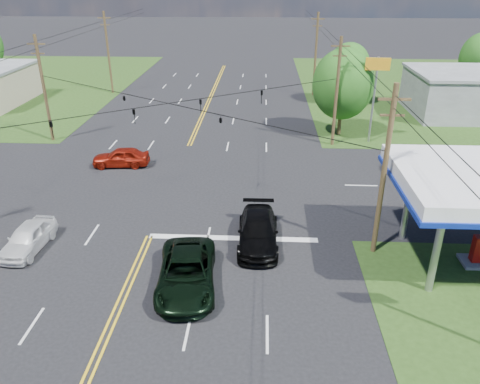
# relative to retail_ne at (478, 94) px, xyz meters

# --- Properties ---
(ground) EXTENTS (280.00, 280.00, 0.00)m
(ground) POSITION_rel_retail_ne_xyz_m (-30.00, -20.00, -2.20)
(ground) COLOR black
(ground) RESTS_ON ground
(grass_ne) EXTENTS (46.00, 48.00, 0.03)m
(grass_ne) POSITION_rel_retail_ne_xyz_m (5.00, 12.00, -2.20)
(grass_ne) COLOR #233E13
(grass_ne) RESTS_ON ground
(stop_bar) EXTENTS (10.00, 0.50, 0.02)m
(stop_bar) POSITION_rel_retail_ne_xyz_m (-25.00, -28.00, -2.20)
(stop_bar) COLOR silver
(stop_bar) RESTS_ON ground
(retail_ne) EXTENTS (14.00, 10.00, 4.40)m
(retail_ne) POSITION_rel_retail_ne_xyz_m (0.00, 0.00, 0.00)
(retail_ne) COLOR slate
(retail_ne) RESTS_ON ground
(pole_se) EXTENTS (1.60, 0.28, 9.50)m
(pole_se) POSITION_rel_retail_ne_xyz_m (-17.00, -29.00, 2.72)
(pole_se) COLOR #47351E
(pole_se) RESTS_ON ground
(pole_nw) EXTENTS (1.60, 0.28, 9.50)m
(pole_nw) POSITION_rel_retail_ne_xyz_m (-43.00, -11.00, 2.72)
(pole_nw) COLOR #47351E
(pole_nw) RESTS_ON ground
(pole_ne) EXTENTS (1.60, 0.28, 9.50)m
(pole_ne) POSITION_rel_retail_ne_xyz_m (-17.00, -11.00, 2.72)
(pole_ne) COLOR #47351E
(pole_ne) RESTS_ON ground
(pole_left_far) EXTENTS (1.60, 0.28, 10.00)m
(pole_left_far) POSITION_rel_retail_ne_xyz_m (-43.00, 8.00, 2.97)
(pole_left_far) COLOR #47351E
(pole_left_far) RESTS_ON ground
(pole_right_far) EXTENTS (1.60, 0.28, 10.00)m
(pole_right_far) POSITION_rel_retail_ne_xyz_m (-17.00, 8.00, 2.97)
(pole_right_far) COLOR #47351E
(pole_right_far) RESTS_ON ground
(span_wire_signals) EXTENTS (26.00, 18.00, 1.13)m
(span_wire_signals) POSITION_rel_retail_ne_xyz_m (-30.00, -20.00, 3.80)
(span_wire_signals) COLOR black
(span_wire_signals) RESTS_ON ground
(power_lines) EXTENTS (26.04, 100.00, 0.64)m
(power_lines) POSITION_rel_retail_ne_xyz_m (-30.00, -22.00, 6.40)
(power_lines) COLOR black
(power_lines) RESTS_ON ground
(tree_right_a) EXTENTS (5.70, 5.70, 8.18)m
(tree_right_a) POSITION_rel_retail_ne_xyz_m (-16.00, -8.00, 2.67)
(tree_right_a) COLOR #47351E
(tree_right_a) RESTS_ON ground
(tree_right_b) EXTENTS (4.94, 4.94, 7.09)m
(tree_right_b) POSITION_rel_retail_ne_xyz_m (-13.50, 4.00, 2.02)
(tree_right_b) COLOR #47351E
(tree_right_b) RESTS_ON ground
(pickup_dkgreen) EXTENTS (3.32, 6.26, 1.68)m
(pickup_dkgreen) POSITION_rel_retail_ne_xyz_m (-27.00, -32.78, -1.36)
(pickup_dkgreen) COLOR black
(pickup_dkgreen) RESTS_ON ground
(suv_black) EXTENTS (2.32, 5.63, 1.63)m
(suv_black) POSITION_rel_retail_ne_xyz_m (-23.53, -28.50, -1.39)
(suv_black) COLOR black
(suv_black) RESTS_ON ground
(pickup_white) EXTENTS (2.00, 4.43, 1.47)m
(pickup_white) POSITION_rel_retail_ne_xyz_m (-36.48, -29.73, -1.46)
(pickup_white) COLOR silver
(pickup_white) RESTS_ON ground
(sedan_red) EXTENTS (4.65, 2.19, 1.54)m
(sedan_red) POSITION_rel_retail_ne_xyz_m (-34.76, -17.04, -1.43)
(sedan_red) COLOR maroon
(sedan_red) RESTS_ON ground
(sedan_far) EXTENTS (5.74, 2.89, 1.60)m
(sedan_far) POSITION_rel_retail_ne_xyz_m (-10.88, -17.33, -1.40)
(sedan_far) COLOR silver
(sedan_far) RESTS_ON ground
(polesign_ne) EXTENTS (2.13, 0.42, 7.69)m
(polesign_ne) POSITION_rel_retail_ne_xyz_m (-13.52, -10.00, 3.74)
(polesign_ne) COLOR #A5A5AA
(polesign_ne) RESTS_ON ground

